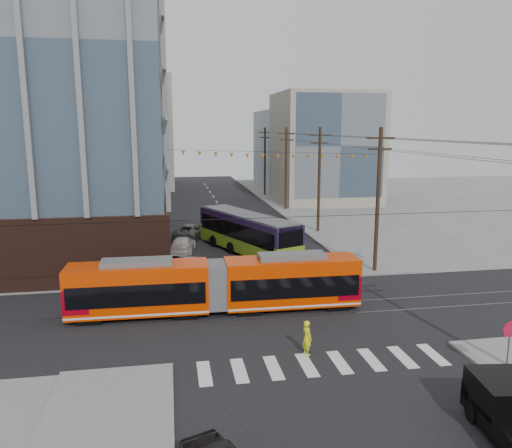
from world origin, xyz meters
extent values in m
plane|color=slate|center=(0.00, 0.00, 0.00)|extent=(160.00, 160.00, 0.00)
cube|color=#8C99A5|center=(-17.00, 52.00, 9.00)|extent=(18.00, 16.00, 18.00)
cube|color=gray|center=(16.00, 48.00, 8.00)|extent=(14.00, 14.00, 16.00)
cube|color=gray|center=(-14.00, 72.00, 10.00)|extent=(16.00, 18.00, 20.00)
cube|color=#8C99A5|center=(18.00, 68.00, 7.00)|extent=(16.00, 16.00, 14.00)
cylinder|color=black|center=(8.50, 56.00, 5.50)|extent=(0.30, 0.30, 11.00)
imported|color=#ADB7C5|center=(-5.59, 12.77, 0.70)|extent=(2.76, 4.52, 1.40)
imported|color=beige|center=(-5.90, 19.74, 0.70)|extent=(2.71, 5.05, 1.39)
imported|color=#474747|center=(-4.95, 25.60, 0.72)|extent=(4.04, 5.71, 1.45)
imported|color=yellow|center=(-0.50, -1.88, 0.87)|extent=(0.59, 0.73, 1.74)
cube|color=gray|center=(8.30, 13.74, 0.37)|extent=(2.16, 3.71, 0.73)
camera|label=1|loc=(-6.87, -23.95, 10.94)|focal=35.00mm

